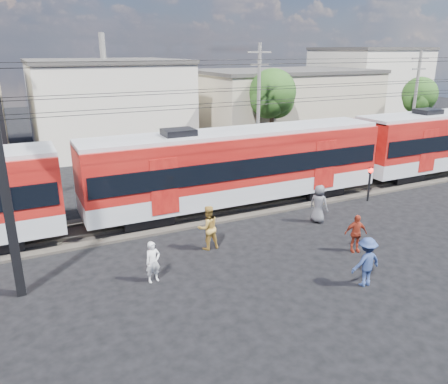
{
  "coord_description": "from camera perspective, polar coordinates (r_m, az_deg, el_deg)",
  "views": [
    {
      "loc": [
        -9.47,
        -11.48,
        8.07
      ],
      "look_at": [
        -1.49,
        5.0,
        2.08
      ],
      "focal_mm": 35.0,
      "sensor_mm": 36.0,
      "label": 1
    }
  ],
  "objects": [
    {
      "name": "pedestrian_d",
      "position": [
        18.96,
        16.82,
        -5.19
      ],
      "size": [
        1.03,
        0.68,
        1.63
      ],
      "primitive_type": "imported",
      "rotation": [
        0.0,
        0.0,
        -0.33
      ],
      "color": "maroon",
      "rests_on": "ground"
    },
    {
      "name": "pedestrian_b",
      "position": [
        18.37,
        -2.11,
        -4.66
      ],
      "size": [
        0.96,
        0.77,
        1.92
      ],
      "primitive_type": "imported",
      "rotation": [
        0.0,
        0.0,
        3.19
      ],
      "color": "#B88D39",
      "rests_on": "ground"
    },
    {
      "name": "crossing_signal",
      "position": [
        25.32,
        18.51,
        1.78
      ],
      "size": [
        0.28,
        0.28,
        1.95
      ],
      "color": "black",
      "rests_on": "ground"
    },
    {
      "name": "rail_far",
      "position": [
        23.69,
        -0.7,
        -1.33
      ],
      "size": [
        70.0,
        0.12,
        0.12
      ],
      "primitive_type": "cube",
      "color": "#59544C",
      "rests_on": "track_bed"
    },
    {
      "name": "catenary",
      "position": [
        19.71,
        -23.39,
        8.1
      ],
      "size": [
        70.0,
        9.3,
        7.52
      ],
      "color": "black",
      "rests_on": "ground"
    },
    {
      "name": "pedestrian_e",
      "position": [
        21.64,
        12.27,
        -1.52
      ],
      "size": [
        0.95,
        1.09,
        1.89
      ],
      "primitive_type": "imported",
      "rotation": [
        0.0,
        0.0,
        2.04
      ],
      "color": "#515156",
      "rests_on": "ground"
    },
    {
      "name": "car_silver",
      "position": [
        40.38,
        26.06,
        5.8
      ],
      "size": [
        4.22,
        1.7,
        1.44
      ],
      "primitive_type": "imported",
      "rotation": [
        0.0,
        0.0,
        1.57
      ],
      "color": "#A5A6AC",
      "rests_on": "ground"
    },
    {
      "name": "tree_near",
      "position": [
        35.13,
        6.54,
        12.45
      ],
      "size": [
        3.82,
        3.64,
        6.72
      ],
      "color": "#382619",
      "rests_on": "ground"
    },
    {
      "name": "building_midwest",
      "position": [
        39.44,
        -15.03,
        11.1
      ],
      "size": [
        12.24,
        12.24,
        7.3
      ],
      "color": "beige",
      "rests_on": "ground"
    },
    {
      "name": "building_east",
      "position": [
        54.57,
        18.12,
        13.15
      ],
      "size": [
        10.2,
        10.2,
        8.3
      ],
      "color": "beige",
      "rests_on": "ground"
    },
    {
      "name": "building_mideast",
      "position": [
        42.82,
        7.76,
        11.38
      ],
      "size": [
        16.32,
        10.2,
        6.3
      ],
      "color": "tan",
      "rests_on": "ground"
    },
    {
      "name": "pedestrian_c",
      "position": [
        16.42,
        18.09,
        -8.66
      ],
      "size": [
        1.19,
        0.69,
        1.83
      ],
      "primitive_type": "imported",
      "rotation": [
        0.0,
        0.0,
        3.15
      ],
      "color": "navy",
      "rests_on": "ground"
    },
    {
      "name": "utility_pole_mid",
      "position": [
        30.87,
        4.53,
        11.5
      ],
      "size": [
        1.8,
        0.24,
        8.5
      ],
      "color": "slate",
      "rests_on": "ground"
    },
    {
      "name": "tree_far",
      "position": [
        44.33,
        24.24,
        11.3
      ],
      "size": [
        3.36,
        3.12,
        5.76
      ],
      "color": "#382619",
      "rests_on": "ground"
    },
    {
      "name": "pedestrian_a",
      "position": [
        16.14,
        -9.26,
        -8.99
      ],
      "size": [
        0.62,
        0.47,
        1.55
      ],
      "primitive_type": "imported",
      "rotation": [
        0.0,
        0.0,
        0.18
      ],
      "color": "white",
      "rests_on": "ground"
    },
    {
      "name": "utility_pole_east",
      "position": [
        39.14,
        23.68,
        11.09
      ],
      "size": [
        1.8,
        0.24,
        8.0
      ],
      "color": "slate",
      "rests_on": "ground"
    },
    {
      "name": "track_bed",
      "position": [
        23.09,
        0.09,
        -2.17
      ],
      "size": [
        70.0,
        3.4,
        0.12
      ],
      "primitive_type": "cube",
      "color": "#2D2823",
      "rests_on": "ground"
    },
    {
      "name": "ground",
      "position": [
        16.93,
        12.23,
        -10.8
      ],
      "size": [
        120.0,
        120.0,
        0.0
      ],
      "primitive_type": "plane",
      "color": "black",
      "rests_on": "ground"
    },
    {
      "name": "rail_near",
      "position": [
        22.42,
        0.93,
        -2.48
      ],
      "size": [
        70.0,
        0.12,
        0.12
      ],
      "primitive_type": "cube",
      "color": "#59544C",
      "rests_on": "track_bed"
    },
    {
      "name": "commuter_train",
      "position": [
        22.81,
        2.29,
        3.73
      ],
      "size": [
        50.3,
        3.08,
        4.17
      ],
      "color": "black",
      "rests_on": "ground"
    }
  ]
}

